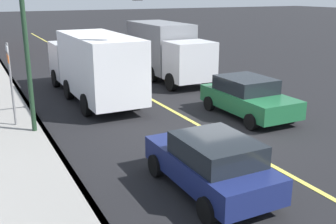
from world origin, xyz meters
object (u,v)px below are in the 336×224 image
(car_navy, at_px, (211,163))
(truck_gray, at_px, (166,50))
(traffic_light_mast, at_px, (74,18))
(street_sign_post, at_px, (11,80))
(truck_white, at_px, (93,64))
(car_green, at_px, (248,97))

(car_navy, height_order, truck_gray, truck_gray)
(car_navy, xyz_separation_m, traffic_light_mast, (6.23, 1.57, 3.15))
(traffic_light_mast, distance_m, street_sign_post, 3.14)
(car_navy, distance_m, truck_white, 10.05)
(traffic_light_mast, relative_size, street_sign_post, 1.83)
(car_green, height_order, truck_white, truck_white)
(truck_gray, bearing_deg, car_navy, 158.07)
(car_navy, height_order, truck_white, truck_white)
(car_green, relative_size, truck_white, 0.50)
(car_green, distance_m, truck_white, 7.12)
(truck_white, bearing_deg, car_navy, 179.49)
(car_green, relative_size, truck_gray, 0.62)
(car_navy, distance_m, traffic_light_mast, 7.16)
(truck_gray, xyz_separation_m, traffic_light_mast, (-6.23, 6.59, 2.26))
(truck_gray, relative_size, street_sign_post, 2.18)
(truck_gray, bearing_deg, traffic_light_mast, 133.39)
(car_green, bearing_deg, truck_gray, -1.99)
(truck_white, distance_m, traffic_light_mast, 4.73)
(car_green, bearing_deg, car_navy, 134.64)
(car_navy, bearing_deg, traffic_light_mast, 14.17)
(truck_white, distance_m, truck_gray, 5.50)
(car_navy, bearing_deg, truck_gray, -21.93)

